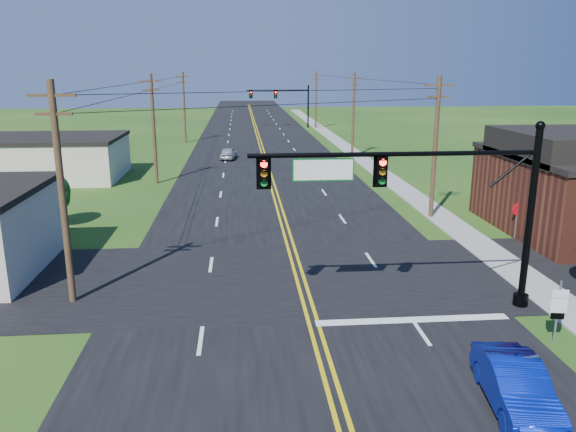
{
  "coord_description": "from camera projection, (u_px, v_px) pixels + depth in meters",
  "views": [
    {
      "loc": [
        -2.46,
        -12.31,
        9.37
      ],
      "look_at": [
        -0.54,
        10.0,
        3.48
      ],
      "focal_mm": 35.0,
      "sensor_mm": 36.0,
      "label": 1
    }
  ],
  "objects": [
    {
      "name": "road_main",
      "position": [
        262.0,
        155.0,
        62.62
      ],
      "size": [
        16.0,
        220.0,
        0.04
      ],
      "primitive_type": "cube",
      "color": "black",
      "rests_on": "ground"
    },
    {
      "name": "road_cross",
      "position": [
        296.0,
        277.0,
        26.0
      ],
      "size": [
        70.0,
        10.0,
        0.04
      ],
      "primitive_type": "cube",
      "color": "black",
      "rests_on": "ground"
    },
    {
      "name": "sidewalk",
      "position": [
        376.0,
        169.0,
        53.85
      ],
      "size": [
        2.0,
        160.0,
        0.08
      ],
      "primitive_type": "cube",
      "color": "gray",
      "rests_on": "ground"
    },
    {
      "name": "signal_mast_main",
      "position": [
        420.0,
        194.0,
        21.31
      ],
      "size": [
        11.3,
        0.6,
        7.48
      ],
      "color": "black",
      "rests_on": "ground"
    },
    {
      "name": "signal_mast_far",
      "position": [
        281.0,
        99.0,
        90.74
      ],
      "size": [
        10.98,
        0.6,
        7.48
      ],
      "color": "black",
      "rests_on": "ground"
    },
    {
      "name": "cream_bldg_far",
      "position": [
        50.0,
        157.0,
        49.01
      ],
      "size": [
        12.2,
        9.2,
        3.7
      ],
      "color": "beige",
      "rests_on": "ground"
    },
    {
      "name": "utility_pole_left_a",
      "position": [
        62.0,
        191.0,
        22.09
      ],
      "size": [
        1.8,
        0.28,
        9.0
      ],
      "color": "#3A291A",
      "rests_on": "ground"
    },
    {
      "name": "utility_pole_left_b",
      "position": [
        154.0,
        127.0,
        46.18
      ],
      "size": [
        1.8,
        0.28,
        9.0
      ],
      "color": "#3A291A",
      "rests_on": "ground"
    },
    {
      "name": "utility_pole_left_c",
      "position": [
        184.0,
        106.0,
        72.19
      ],
      "size": [
        1.8,
        0.28,
        9.0
      ],
      "color": "#3A291A",
      "rests_on": "ground"
    },
    {
      "name": "utility_pole_right_a",
      "position": [
        435.0,
        145.0,
        35.26
      ],
      "size": [
        1.8,
        0.28,
        9.0
      ],
      "color": "#3A291A",
      "rests_on": "ground"
    },
    {
      "name": "utility_pole_right_b",
      "position": [
        353.0,
        113.0,
        60.31
      ],
      "size": [
        1.8,
        0.28,
        9.0
      ],
      "color": "#3A291A",
      "rests_on": "ground"
    },
    {
      "name": "utility_pole_right_c",
      "position": [
        316.0,
        99.0,
        89.21
      ],
      "size": [
        1.8,
        0.28,
        9.0
      ],
      "color": "#3A291A",
      "rests_on": "ground"
    },
    {
      "name": "tree_right_back",
      "position": [
        499.0,
        166.0,
        40.17
      ],
      "size": [
        3.0,
        3.0,
        4.1
      ],
      "color": "#3A291A",
      "rests_on": "ground"
    },
    {
      "name": "tree_left",
      "position": [
        50.0,
        192.0,
        33.93
      ],
      "size": [
        2.4,
        2.4,
        3.37
      ],
      "color": "#3A291A",
      "rests_on": "ground"
    },
    {
      "name": "blue_car",
      "position": [
        516.0,
        387.0,
        15.8
      ],
      "size": [
        2.01,
        4.36,
        1.38
      ],
      "primitive_type": "imported",
      "rotation": [
        0.0,
        0.0,
        -0.13
      ],
      "color": "#071A9D",
      "rests_on": "ground"
    },
    {
      "name": "distant_car",
      "position": [
        228.0,
        154.0,
        59.63
      ],
      "size": [
        1.96,
        3.86,
        1.26
      ],
      "primitive_type": "imported",
      "rotation": [
        0.0,
        0.0,
        3.01
      ],
      "color": "#BCBCC2",
      "rests_on": "ground"
    },
    {
      "name": "route_sign",
      "position": [
        558.0,
        307.0,
        19.54
      ],
      "size": [
        0.57,
        0.13,
        2.29
      ],
      "rotation": [
        0.0,
        0.0,
        -0.16
      ],
      "color": "slate",
      "rests_on": "ground"
    },
    {
      "name": "stop_sign",
      "position": [
        517.0,
        213.0,
        31.5
      ],
      "size": [
        0.74,
        0.22,
        2.12
      ],
      "rotation": [
        0.0,
        0.0,
        0.24
      ],
      "color": "slate",
      "rests_on": "ground"
    }
  ]
}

